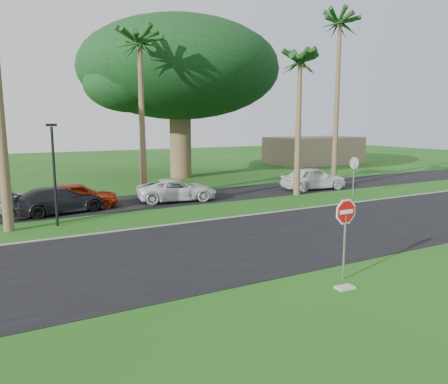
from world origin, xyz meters
TOP-DOWN VIEW (x-y plane):
  - ground at (0.00, 0.00)m, footprint 120.00×120.00m
  - road at (0.00, 2.00)m, footprint 120.00×8.00m
  - parking_strip at (0.00, 12.50)m, footprint 120.00×5.00m
  - curb at (0.00, 6.05)m, footprint 120.00×0.12m
  - stop_sign_near at (0.50, -3.00)m, footprint 1.05×0.07m
  - stop_sign_far at (12.00, 8.00)m, footprint 1.05×0.07m
  - palm_center at (0.00, 14.00)m, footprint 5.00×5.00m
  - palm_right_near at (9.00, 10.00)m, footprint 5.00×5.00m
  - palm_right_far at (15.00, 13.00)m, footprint 5.00×5.00m
  - canopy_tree at (6.00, 22.00)m, footprint 16.50×16.50m
  - streetlight_right at (-6.00, 8.50)m, footprint 0.45×0.25m
  - building_far at (24.00, 26.00)m, footprint 10.00×6.00m
  - car_red at (-4.42, 12.03)m, footprint 4.42×2.07m
  - car_dark at (-5.48, 11.33)m, footprint 5.01×2.81m
  - car_minivan at (1.29, 11.68)m, footprint 5.06×3.02m
  - car_pickup at (11.43, 11.22)m, footprint 4.82×2.47m
  - utility_slab at (0.04, -3.57)m, footprint 0.58×0.40m

SIDE VIEW (x-z plane):
  - ground at x=0.00m, z-range 0.00..0.00m
  - road at x=0.00m, z-range 0.00..0.02m
  - parking_strip at x=0.00m, z-range 0.00..0.02m
  - curb at x=0.00m, z-range 0.00..0.06m
  - utility_slab at x=0.04m, z-range 0.00..0.06m
  - car_minivan at x=1.29m, z-range 0.00..1.32m
  - car_dark at x=-5.48m, z-range 0.00..1.37m
  - car_red at x=-4.42m, z-range 0.00..1.46m
  - car_pickup at x=11.43m, z-range 0.00..1.57m
  - building_far at x=24.00m, z-range 0.00..3.00m
  - stop_sign_near at x=0.50m, z-range 0.46..3.09m
  - stop_sign_far at x=12.00m, z-range 0.46..3.09m
  - streetlight_right at x=-6.00m, z-range 0.33..4.97m
  - palm_right_near at x=9.00m, z-range 3.44..12.94m
  - canopy_tree at x=6.00m, z-range 2.39..15.51m
  - palm_center at x=0.00m, z-range 3.91..14.41m
  - palm_right_far at x=15.00m, z-range 5.08..18.08m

